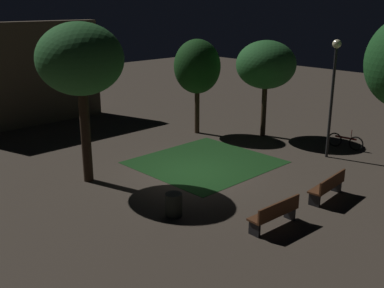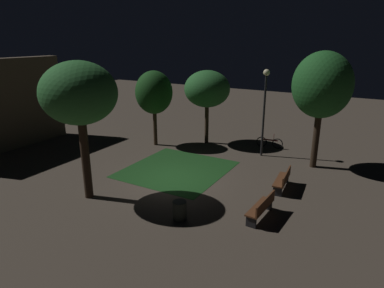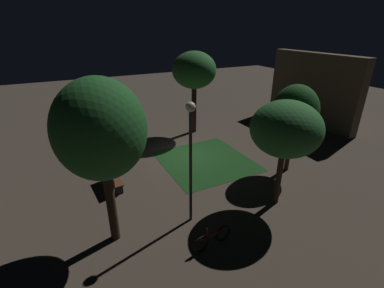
{
  "view_description": "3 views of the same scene",
  "coord_description": "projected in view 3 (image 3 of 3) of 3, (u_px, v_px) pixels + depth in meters",
  "views": [
    {
      "loc": [
        -11.61,
        -11.98,
        6.36
      ],
      "look_at": [
        -0.55,
        -0.47,
        1.38
      ],
      "focal_mm": 42.48,
      "sensor_mm": 36.0,
      "label": 1
    },
    {
      "loc": [
        -12.64,
        -8.3,
        6.58
      ],
      "look_at": [
        1.18,
        -0.39,
        1.53
      ],
      "focal_mm": 31.33,
      "sensor_mm": 36.0,
      "label": 2
    },
    {
      "loc": [
        13.46,
        -6.64,
        7.35
      ],
      "look_at": [
        1.03,
        -0.33,
        1.21
      ],
      "focal_mm": 25.35,
      "sensor_mm": 36.0,
      "label": 3
    }
  ],
  "objects": [
    {
      "name": "grass_lawn",
      "position": [
        205.0,
        161.0,
        15.98
      ],
      "size": [
        5.27,
        4.98,
        0.01
      ],
      "primitive_type": "cube",
      "color": "#194219",
      "rests_on": "ground"
    },
    {
      "name": "tree_back_right",
      "position": [
        100.0,
        131.0,
        8.48
      ],
      "size": [
        2.94,
        2.94,
        6.01
      ],
      "color": "#2D2116",
      "rests_on": "ground"
    },
    {
      "name": "bicycle",
      "position": [
        212.0,
        238.0,
        9.7
      ],
      "size": [
        0.25,
        1.64,
        0.93
      ],
      "color": "black",
      "rests_on": "ground"
    },
    {
      "name": "bench_by_lamp",
      "position": [
        101.0,
        154.0,
        15.66
      ],
      "size": [
        1.82,
        0.58,
        0.88
      ],
      "color": "#512D19",
      "rests_on": "ground"
    },
    {
      "name": "tree_near_wall",
      "position": [
        286.0,
        129.0,
        10.86
      ],
      "size": [
        2.88,
        2.88,
        4.68
      ],
      "color": "#38281C",
      "rests_on": "ground"
    },
    {
      "name": "ground_plane",
      "position": [
        189.0,
        155.0,
        16.7
      ],
      "size": [
        60.0,
        60.0,
        0.0
      ],
      "primitive_type": "plane",
      "color": "#473D33"
    },
    {
      "name": "lamp_post_plaza_east",
      "position": [
        191.0,
        146.0,
        9.82
      ],
      "size": [
        0.36,
        0.36,
        4.97
      ],
      "color": "black",
      "rests_on": "ground"
    },
    {
      "name": "trash_bin",
      "position": [
        138.0,
        139.0,
        18.12
      ],
      "size": [
        0.53,
        0.53,
        0.74
      ],
      "primitive_type": "cylinder",
      "color": "black",
      "rests_on": "ground"
    },
    {
      "name": "tree_right_canopy",
      "position": [
        295.0,
        111.0,
        13.66
      ],
      "size": [
        2.3,
        2.3,
        4.7
      ],
      "color": "#38281C",
      "rests_on": "ground"
    },
    {
      "name": "bench_lawn_edge",
      "position": [
        112.0,
        178.0,
        13.23
      ],
      "size": [
        1.83,
        0.62,
        0.88
      ],
      "color": "#512D19",
      "rests_on": "ground"
    },
    {
      "name": "tree_left_canopy",
      "position": [
        194.0,
        71.0,
        18.57
      ],
      "size": [
        3.03,
        3.03,
        5.77
      ],
      "color": "#2D2116",
      "rests_on": "ground"
    },
    {
      "name": "building_wall_backdrop",
      "position": [
        312.0,
        89.0,
        21.24
      ],
      "size": [
        8.06,
        0.8,
        5.45
      ],
      "primitive_type": "cube",
      "color": "brown",
      "rests_on": "ground"
    }
  ]
}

